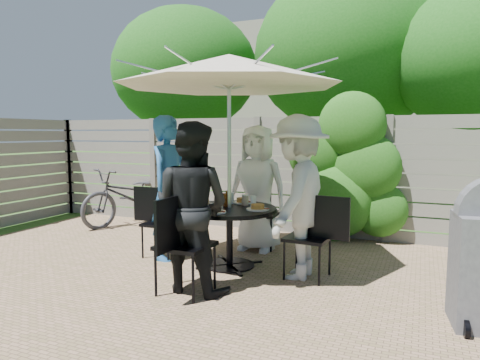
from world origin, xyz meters
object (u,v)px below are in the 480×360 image
at_px(person_left, 170,188).
at_px(plate_left, 203,203).
at_px(patio_table, 229,226).
at_px(plate_right, 258,208).
at_px(umbrella, 229,70).
at_px(chair_front, 185,265).
at_px(person_back, 257,189).
at_px(bicycle, 131,196).
at_px(glass_left, 206,201).
at_px(chair_left, 162,237).
at_px(chair_right, 309,254).
at_px(chair_back, 261,227).
at_px(glass_back, 231,198).
at_px(person_front, 192,208).
at_px(syrup_jug, 227,200).
at_px(person_right, 298,198).
at_px(plate_front, 215,210).
at_px(plate_back, 243,201).
at_px(coffee_cup, 245,200).
at_px(glass_right, 253,202).

xyz_separation_m(person_left, plate_left, (0.47, -0.02, -0.16)).
xyz_separation_m(patio_table, plate_right, (0.36, -0.01, 0.24)).
xyz_separation_m(patio_table, umbrella, (0.00, 0.00, 1.79)).
relative_size(chair_front, plate_right, 3.87).
distance_m(person_back, bicycle, 2.75).
distance_m(person_back, glass_left, 0.97).
relative_size(chair_left, chair_right, 0.97).
xyz_separation_m(chair_back, chair_left, (-1.00, -0.93, -0.03)).
height_order(person_back, chair_front, person_back).
bearing_deg(glass_back, plate_left, -136.85).
height_order(person_front, plate_right, person_front).
distance_m(syrup_jug, bicycle, 2.96).
xyz_separation_m(chair_back, syrup_jug, (-0.10, -0.91, 0.50)).
bearing_deg(chair_back, plate_right, 14.94).
xyz_separation_m(patio_table, person_right, (0.83, -0.03, 0.39)).
height_order(person_right, plate_front, person_right).
height_order(chair_front, plate_back, chair_front).
relative_size(chair_left, person_front, 0.53).
xyz_separation_m(person_left, person_front, (0.80, -0.86, -0.05)).
height_order(person_right, plate_back, person_right).
bearing_deg(chair_left, chair_right, -2.44).
distance_m(person_front, plate_right, 0.91).
bearing_deg(plate_back, coffee_cup, -56.81).
bearing_deg(glass_back, glass_left, -115.35).
xyz_separation_m(plate_back, plate_front, (-0.03, -0.72, 0.00)).
bearing_deg(plate_back, chair_back, 87.80).
height_order(chair_left, plate_right, chair_left).
relative_size(patio_table, chair_right, 1.23).
bearing_deg(syrup_jug, chair_back, 84.00).
distance_m(chair_left, bicycle, 2.23).
bearing_deg(patio_table, person_front, -92.35).
bearing_deg(bicycle, syrup_jug, -12.32).
xyz_separation_m(person_front, glass_left, (-0.23, 0.74, -0.06)).
distance_m(umbrella, coffee_cup, 1.53).
xyz_separation_m(patio_table, coffee_cup, (0.11, 0.22, 0.28)).
height_order(umbrella, glass_right, umbrella).
relative_size(chair_back, syrup_jug, 6.22).
relative_size(plate_front, plate_right, 1.00).
distance_m(chair_right, person_right, 0.63).
bearing_deg(chair_right, plate_left, 1.93).
bearing_deg(person_back, chair_right, -40.70).
height_order(person_back, plate_front, person_back).
relative_size(person_front, person_right, 0.95).
bearing_deg(person_right, glass_right, -100.42).
xyz_separation_m(plate_back, coffee_cup, (0.09, -0.14, 0.04)).
xyz_separation_m(person_left, glass_left, (0.57, -0.13, -0.11)).
xyz_separation_m(person_left, person_right, (1.66, -0.07, -0.01)).
distance_m(patio_table, plate_front, 0.43).
relative_size(patio_table, bicycle, 0.61).
distance_m(glass_right, bicycle, 3.22).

